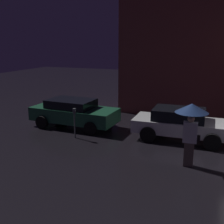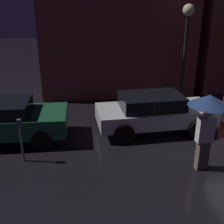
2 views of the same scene
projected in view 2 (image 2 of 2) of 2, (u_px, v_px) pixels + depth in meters
name	position (u px, v px, depth m)	size (l,w,h in m)	color
building_facade_left	(117.00, 24.00, 13.86)	(7.48, 3.00, 6.78)	brown
parked_car_green	(1.00, 120.00, 9.47)	(4.41, 2.00, 1.40)	#1E5638
parked_car_white	(154.00, 111.00, 10.19)	(4.26, 1.93, 1.38)	silver
pedestrian_with_umbrella	(208.00, 112.00, 7.44)	(1.11, 1.11, 2.23)	#66564C
parking_meter	(21.00, 136.00, 8.15)	(0.12, 0.10, 1.36)	#4C5154
street_lamp_near	(187.00, 30.00, 12.04)	(0.50, 0.50, 4.37)	black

